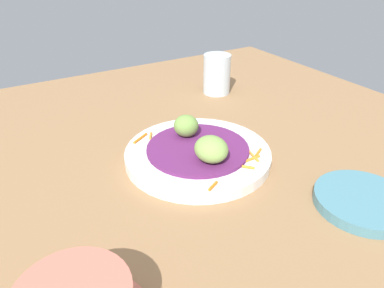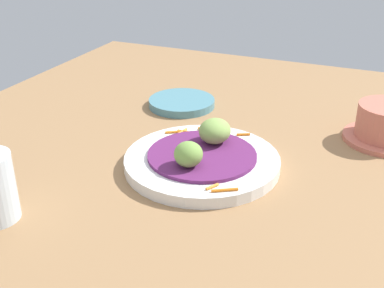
% 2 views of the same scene
% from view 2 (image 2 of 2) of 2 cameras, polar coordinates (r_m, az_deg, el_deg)
% --- Properties ---
extents(table_surface, '(1.10, 1.10, 0.02)m').
position_cam_2_polar(table_surface, '(0.78, 4.67, -2.34)').
color(table_surface, '#936D47').
rests_on(table_surface, ground).
extents(main_plate, '(0.23, 0.23, 0.02)m').
position_cam_2_polar(main_plate, '(0.74, 1.16, -2.05)').
color(main_plate, white).
rests_on(main_plate, table_surface).
extents(cabbage_bed, '(0.16, 0.16, 0.01)m').
position_cam_2_polar(cabbage_bed, '(0.74, 1.16, -1.27)').
color(cabbage_bed, '#60235B').
rests_on(cabbage_bed, main_plate).
extents(carrot_garnish, '(0.19, 0.17, 0.00)m').
position_cam_2_polar(carrot_garnish, '(0.76, 0.99, -0.32)').
color(carrot_garnish, orange).
rests_on(carrot_garnish, main_plate).
extents(guac_scoop_left, '(0.06, 0.05, 0.04)m').
position_cam_2_polar(guac_scoop_left, '(0.76, 2.63, 1.51)').
color(guac_scoop_left, '#84A851').
rests_on(guac_scoop_left, cabbage_bed).
extents(guac_scoop_center, '(0.06, 0.06, 0.04)m').
position_cam_2_polar(guac_scoop_center, '(0.69, -0.42, -1.18)').
color(guac_scoop_center, '#759E47').
rests_on(guac_scoop_center, cabbage_bed).
extents(side_plate_small, '(0.13, 0.13, 0.01)m').
position_cam_2_polar(side_plate_small, '(0.97, -1.19, 4.79)').
color(side_plate_small, teal).
rests_on(side_plate_small, table_surface).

